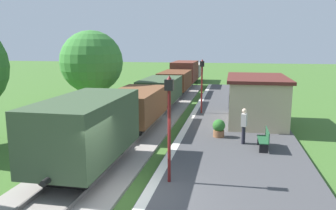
# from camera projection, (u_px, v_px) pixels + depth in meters

# --- Properties ---
(ground_plane) EXTENTS (160.00, 160.00, 0.00)m
(ground_plane) POSITION_uv_depth(u_px,v_px,m) (135.00, 201.00, 10.72)
(ground_plane) COLOR #3D6628
(platform_slab) EXTENTS (6.00, 60.00, 0.25)m
(platform_slab) POSITION_uv_depth(u_px,v_px,m) (237.00, 207.00, 10.10)
(platform_slab) COLOR #424244
(platform_slab) RESTS_ON ground
(platform_edge_stripe) EXTENTS (0.36, 60.00, 0.01)m
(platform_edge_stripe) POSITION_uv_depth(u_px,v_px,m) (147.00, 195.00, 10.60)
(platform_edge_stripe) COLOR silver
(platform_edge_stripe) RESTS_ON platform_slab
(track_ballast) EXTENTS (3.80, 60.00, 0.12)m
(track_ballast) POSITION_uv_depth(u_px,v_px,m) (65.00, 193.00, 11.15)
(track_ballast) COLOR gray
(track_ballast) RESTS_ON ground
(rail_near) EXTENTS (0.07, 60.00, 0.14)m
(rail_near) POSITION_uv_depth(u_px,v_px,m) (85.00, 192.00, 10.99)
(rail_near) COLOR slate
(rail_near) RESTS_ON track_ballast
(rail_far) EXTENTS (0.07, 60.00, 0.14)m
(rail_far) POSITION_uv_depth(u_px,v_px,m) (45.00, 188.00, 11.26)
(rail_far) COLOR slate
(rail_far) RESTS_ON track_ballast
(freight_train) EXTENTS (2.50, 39.20, 2.72)m
(freight_train) POSITION_uv_depth(u_px,v_px,m) (168.00, 85.00, 28.34)
(freight_train) COLOR #384C33
(freight_train) RESTS_ON rail_near
(station_hut) EXTENTS (3.50, 5.80, 2.78)m
(station_hut) POSITION_uv_depth(u_px,v_px,m) (256.00, 99.00, 20.35)
(station_hut) COLOR tan
(station_hut) RESTS_ON platform_slab
(bench_near_hut) EXTENTS (0.42, 1.50, 0.91)m
(bench_near_hut) POSITION_uv_depth(u_px,v_px,m) (264.00, 139.00, 15.17)
(bench_near_hut) COLOR #1E4C2D
(bench_near_hut) RESTS_ON platform_slab
(person_waiting) EXTENTS (0.31, 0.42, 1.71)m
(person_waiting) POSITION_uv_depth(u_px,v_px,m) (244.00, 125.00, 15.93)
(person_waiting) COLOR black
(person_waiting) RESTS_ON platform_slab
(potted_planter) EXTENTS (0.64, 0.64, 0.92)m
(potted_planter) POSITION_uv_depth(u_px,v_px,m) (219.00, 128.00, 17.17)
(potted_planter) COLOR brown
(potted_planter) RESTS_ON platform_slab
(lamp_post_near) EXTENTS (0.28, 0.28, 3.70)m
(lamp_post_near) POSITION_uv_depth(u_px,v_px,m) (169.00, 109.00, 11.19)
(lamp_post_near) COLOR #591414
(lamp_post_near) RESTS_ON platform_slab
(lamp_post_far) EXTENTS (0.28, 0.28, 3.70)m
(lamp_post_far) POSITION_uv_depth(u_px,v_px,m) (202.00, 76.00, 22.77)
(lamp_post_far) COLOR #591414
(lamp_post_far) RESTS_ON platform_slab
(tree_trackside_far) EXTENTS (4.17, 4.17, 5.85)m
(tree_trackside_far) POSITION_uv_depth(u_px,v_px,m) (92.00, 62.00, 22.44)
(tree_trackside_far) COLOR #4C3823
(tree_trackside_far) RESTS_ON ground
(tree_field_left) EXTENTS (3.41, 3.41, 5.82)m
(tree_field_left) POSITION_uv_depth(u_px,v_px,m) (94.00, 53.00, 31.62)
(tree_field_left) COLOR #4C3823
(tree_field_left) RESTS_ON ground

